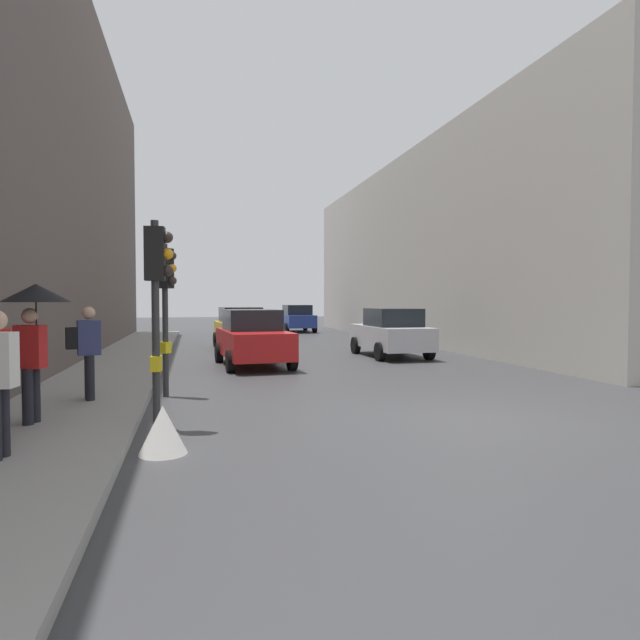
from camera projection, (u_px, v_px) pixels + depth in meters
ground_plane at (466, 420)px, 9.31m from camera, size 120.00×120.00×0.00m
sidewalk_kerb at (106, 379)px, 13.62m from camera, size 2.55×40.00×0.16m
building_facade_right at (501, 253)px, 28.87m from camera, size 12.00×30.51×9.17m
traffic_light_near_left at (157, 286)px, 8.51m from camera, size 0.44×0.27×3.29m
traffic_light_near_right at (166, 291)px, 11.44m from camera, size 0.44×0.38×3.24m
car_yellow_taxi at (241, 328)px, 23.07m from camera, size 2.27×4.33×1.76m
car_blue_van at (297, 318)px, 35.55m from camera, size 2.09×4.24×1.76m
car_silver_hatchback at (391, 333)px, 19.75m from camera, size 2.06×4.22×1.76m
car_red_sedan at (253, 338)px, 16.94m from camera, size 2.26×4.32×1.76m
pedestrian_with_umbrella at (34, 314)px, 8.27m from camera, size 1.00×1.00×2.14m
pedestrian_with_grey_backpack at (87, 347)px, 10.27m from camera, size 0.65×0.42×1.77m
warning_sign_triangle at (163, 430)px, 7.22m from camera, size 0.64×0.64×0.65m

